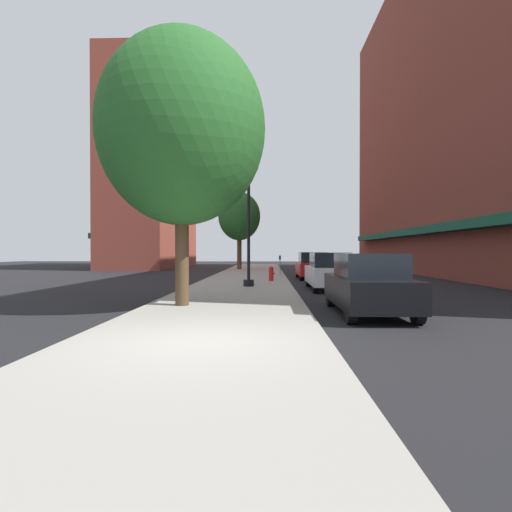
% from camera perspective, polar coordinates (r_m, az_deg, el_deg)
% --- Properties ---
extents(ground_plane, '(90.00, 90.00, 0.00)m').
position_cam_1_polar(ground_plane, '(25.68, 7.77, -3.18)').
color(ground_plane, black).
extents(sidewalk_slab, '(4.80, 50.00, 0.12)m').
position_cam_1_polar(sidewalk_slab, '(26.56, -1.08, -2.92)').
color(sidewalk_slab, gray).
rests_on(sidewalk_slab, ground).
extents(building_right_brick, '(6.80, 40.00, 24.88)m').
position_cam_1_polar(building_right_brick, '(34.22, 26.73, 18.80)').
color(building_right_brick, brown).
rests_on(building_right_brick, ground).
extents(building_far_background, '(6.80, 18.00, 19.92)m').
position_cam_1_polar(building_far_background, '(46.87, -13.80, 10.75)').
color(building_far_background, brown).
rests_on(building_far_background, ground).
extents(lamppost, '(0.48, 0.48, 5.90)m').
position_cam_1_polar(lamppost, '(19.09, -1.01, 5.12)').
color(lamppost, black).
rests_on(lamppost, sidewalk_slab).
extents(fire_hydrant, '(0.33, 0.26, 0.79)m').
position_cam_1_polar(fire_hydrant, '(22.49, 2.07, -2.40)').
color(fire_hydrant, red).
rests_on(fire_hydrant, sidewalk_slab).
extents(parking_meter_near, '(0.14, 0.09, 1.31)m').
position_cam_1_polar(parking_meter_near, '(27.56, 3.28, -0.94)').
color(parking_meter_near, slate).
rests_on(parking_meter_near, sidewalk_slab).
extents(tree_near, '(4.93, 4.93, 8.03)m').
position_cam_1_polar(tree_near, '(13.05, -10.09, 16.59)').
color(tree_near, '#4C3823').
rests_on(tree_near, sidewalk_slab).
extents(tree_mid, '(3.72, 3.72, 6.84)m').
position_cam_1_polar(tree_mid, '(37.28, -2.29, 5.39)').
color(tree_mid, '#4C3823').
rests_on(tree_mid, sidewalk_slab).
extents(car_black, '(1.80, 4.30, 1.66)m').
position_cam_1_polar(car_black, '(11.79, 15.06, -3.80)').
color(car_black, black).
rests_on(car_black, ground).
extents(car_white, '(1.80, 4.30, 1.66)m').
position_cam_1_polar(car_white, '(18.94, 9.95, -2.11)').
color(car_white, black).
rests_on(car_white, ground).
extents(car_red, '(1.80, 4.30, 1.66)m').
position_cam_1_polar(car_red, '(26.10, 7.67, -1.34)').
color(car_red, black).
rests_on(car_red, ground).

